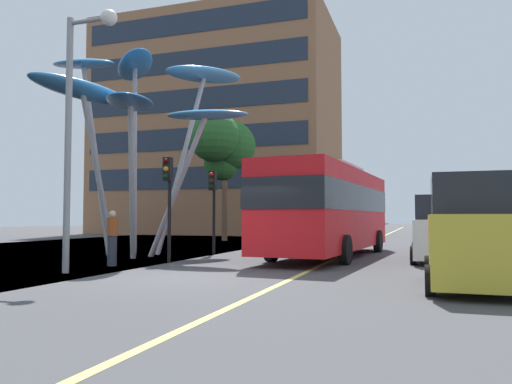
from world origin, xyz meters
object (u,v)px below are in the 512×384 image
car_parked_mid (441,231)px  street_lamp (80,105)px  leaf_sculpture (142,94)px  traffic_light_opposite (293,203)px  traffic_light_island_mid (259,196)px  car_parked_near (472,236)px  red_bus (330,207)px  traffic_light_kerb_far (213,194)px  pedestrian (112,238)px  traffic_light_kerb_near (168,186)px

car_parked_mid → street_lamp: bearing=-144.0°
leaf_sculpture → traffic_light_opposite: 16.13m
traffic_light_island_mid → street_lamp: street_lamp is taller
car_parked_mid → car_parked_near: bearing=-86.6°
red_bus → traffic_light_opposite: size_ratio=3.23×
traffic_light_kerb_far → traffic_light_island_mid: 5.61m
red_bus → car_parked_near: 8.93m
traffic_light_opposite → car_parked_near: traffic_light_opposite is taller
leaf_sculpture → red_bus: bearing=15.8°
car_parked_mid → traffic_light_island_mid: bearing=143.5°
car_parked_mid → street_lamp: 12.27m
pedestrian → car_parked_mid: bearing=26.0°
traffic_light_kerb_near → street_lamp: size_ratio=0.50×
street_lamp → pedestrian: size_ratio=4.13×
traffic_light_opposite → pedestrian: traffic_light_opposite is taller
leaf_sculpture → pedestrian: leaf_sculpture is taller
traffic_light_kerb_far → traffic_light_opposite: bearing=90.3°
red_bus → traffic_light_kerb_far: 4.89m
pedestrian → traffic_light_island_mid: bearing=84.1°
traffic_light_kerb_far → street_lamp: 8.04m
traffic_light_opposite → car_parked_mid: size_ratio=0.80×
red_bus → traffic_light_kerb_near: traffic_light_kerb_near is taller
leaf_sculpture → traffic_light_opposite: (2.23, 15.47, -3.97)m
leaf_sculpture → traffic_light_island_mid: bearing=71.5°
car_parked_near → traffic_light_kerb_far: bearing=140.9°
car_parked_near → street_lamp: street_lamp is taller
traffic_light_kerb_near → traffic_light_opposite: (-0.12, 17.55, -0.10)m
leaf_sculpture → car_parked_near: leaf_sculpture is taller
red_bus → leaf_sculpture: bearing=-164.2°
leaf_sculpture → street_lamp: size_ratio=1.32×
traffic_light_kerb_near → street_lamp: 4.38m
traffic_light_island_mid → traffic_light_opposite: size_ratio=1.06×
traffic_light_kerb_far → pedestrian: size_ratio=1.99×
leaf_sculpture → car_parked_mid: bearing=5.1°
red_bus → street_lamp: 10.00m
traffic_light_opposite → red_bus: bearing=-69.9°
red_bus → street_lamp: (-5.49, -7.93, 2.67)m
red_bus → traffic_light_island_mid: size_ratio=3.06×
street_lamp → car_parked_mid: bearing=36.0°
traffic_light_island_mid → pedestrian: size_ratio=2.09×
traffic_light_kerb_near → traffic_light_kerb_far: bearing=90.5°
car_parked_mid → street_lamp: size_ratio=0.60×
traffic_light_kerb_near → car_parked_near: traffic_light_kerb_near is taller
traffic_light_opposite → street_lamp: size_ratio=0.48×
traffic_light_island_mid → car_parked_mid: (8.68, -6.42, -1.57)m
car_parked_near → street_lamp: 10.49m
pedestrian → traffic_light_kerb_far: bearing=80.1°
car_parked_near → traffic_light_kerb_near: bearing=158.6°
car_parked_near → street_lamp: (-9.89, -0.21, 3.49)m
street_lamp → traffic_light_island_mid: bearing=86.5°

